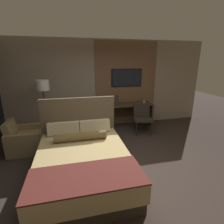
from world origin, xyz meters
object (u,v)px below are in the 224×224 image
(armchair_by_window, at_px, (25,140))
(vase_tall, at_px, (117,100))
(tv, at_px, (127,78))
(floor_lamp, at_px, (43,90))
(desk, at_px, (128,111))
(bed, at_px, (83,160))
(desk_chair, at_px, (142,116))
(vase_short, at_px, (144,101))

(armchair_by_window, distance_m, vase_tall, 2.84)
(tv, xyz_separation_m, armchair_by_window, (-3.02, -1.27, -1.33))
(tv, bearing_deg, floor_lamp, -167.08)
(desk, bearing_deg, bed, -125.53)
(tv, height_order, desk_chair, tv)
(desk, relative_size, desk_chair, 1.78)
(tv, bearing_deg, desk, -90.00)
(desk, bearing_deg, armchair_by_window, -161.06)
(desk_chair, relative_size, vase_tall, 2.63)
(bed, distance_m, desk, 2.92)
(desk, relative_size, vase_short, 10.17)
(desk, xyz_separation_m, tv, (0.00, 0.23, 1.08))
(floor_lamp, bearing_deg, desk, 7.86)
(desk, bearing_deg, vase_tall, -164.83)
(bed, relative_size, vase_tall, 6.60)
(desk, bearing_deg, floor_lamp, -172.14)
(desk, relative_size, armchair_by_window, 1.92)
(desk_chair, bearing_deg, bed, -126.83)
(bed, distance_m, vase_tall, 2.67)
(vase_short, bearing_deg, desk, 177.26)
(desk, distance_m, floor_lamp, 2.73)
(bed, relative_size, floor_lamp, 1.34)
(vase_tall, bearing_deg, desk, 15.17)
(vase_short, bearing_deg, floor_lamp, -174.00)
(desk, height_order, vase_short, vase_short)
(desk_chair, xyz_separation_m, vase_tall, (-0.67, 0.49, 0.42))
(desk_chair, height_order, vase_short, vase_short)
(armchair_by_window, xyz_separation_m, vase_tall, (2.60, 0.92, 0.68))
(tv, relative_size, vase_tall, 3.07)
(armchair_by_window, bearing_deg, floor_lamp, -35.31)
(floor_lamp, bearing_deg, vase_tall, 6.39)
(desk, height_order, desk_chair, desk_chair)
(vase_tall, bearing_deg, armchair_by_window, -160.47)
(desk_chair, height_order, floor_lamp, floor_lamp)
(desk_chair, bearing_deg, vase_short, 73.92)
(armchair_by_window, bearing_deg, desk, -72.52)
(bed, relative_size, vase_short, 14.33)
(desk, distance_m, desk_chair, 0.66)
(bed, distance_m, desk_chair, 2.64)
(desk_chair, xyz_separation_m, floor_lamp, (-2.81, 0.25, 0.86))
(tv, bearing_deg, bed, -123.02)
(bed, bearing_deg, vase_short, 46.29)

